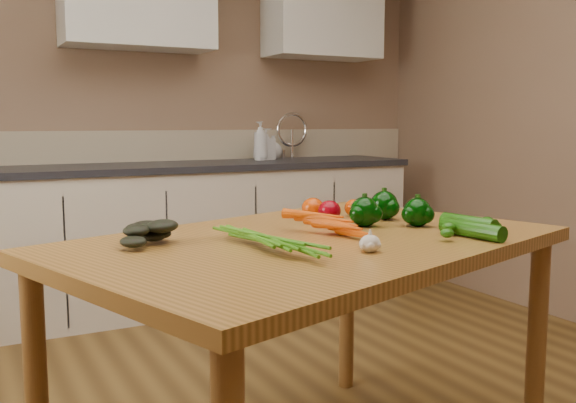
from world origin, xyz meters
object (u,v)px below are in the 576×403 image
(soap_bottle_c, at_px, (273,147))
(zucchini_a, at_px, (468,224))
(pepper_c, at_px, (417,212))
(soap_bottle_b, at_px, (266,144))
(pepper_b, at_px, (384,206))
(pepper_a, at_px, (364,212))
(tomato_a, at_px, (329,211))
(tomato_c, at_px, (354,208))
(soap_bottle_a, at_px, (260,141))
(zucchini_b, at_px, (472,229))
(carrot_bunch, at_px, (312,227))
(garlic_bulb, at_px, (370,243))
(table, at_px, (311,266))
(tomato_b, at_px, (313,208))
(leafy_greens, at_px, (148,226))

(soap_bottle_c, bearing_deg, zucchini_a, 148.54)
(pepper_c, bearing_deg, soap_bottle_b, 77.26)
(pepper_b, bearing_deg, pepper_a, -147.77)
(pepper_b, xyz_separation_m, tomato_a, (-0.20, 0.06, -0.01))
(pepper_c, bearing_deg, tomato_c, 102.22)
(pepper_b, bearing_deg, zucchini_a, -78.12)
(pepper_a, bearing_deg, soap_bottle_a, 73.96)
(soap_bottle_a, relative_size, tomato_a, 3.19)
(tomato_a, bearing_deg, soap_bottle_b, 70.45)
(soap_bottle_b, height_order, zucchini_b, soap_bottle_b)
(pepper_c, height_order, tomato_a, pepper_c)
(soap_bottle_c, xyz_separation_m, carrot_bunch, (-1.03, -2.36, -0.14))
(carrot_bunch, relative_size, zucchini_a, 1.45)
(tomato_a, relative_size, zucchini_a, 0.42)
(pepper_b, bearing_deg, soap_bottle_a, 77.22)
(pepper_a, relative_size, pepper_c, 1.04)
(tomato_c, bearing_deg, garlic_bulb, -119.61)
(table, bearing_deg, soap_bottle_c, 48.52)
(table, bearing_deg, pepper_a, 2.95)
(zucchini_b, bearing_deg, pepper_a, 117.47)
(soap_bottle_a, height_order, zucchini_a, soap_bottle_a)
(soap_bottle_b, height_order, tomato_b, soap_bottle_b)
(soap_bottle_c, xyz_separation_m, tomato_c, (-0.66, -2.01, -0.14))
(table, distance_m, tomato_a, 0.35)
(leafy_greens, height_order, pepper_b, leafy_greens)
(carrot_bunch, xyz_separation_m, leafy_greens, (-0.46, 0.15, 0.02))
(tomato_b, bearing_deg, carrot_bunch, -120.13)
(soap_bottle_b, relative_size, pepper_c, 2.24)
(soap_bottle_b, bearing_deg, garlic_bulb, 144.66)
(soap_bottle_a, height_order, garlic_bulb, soap_bottle_a)
(carrot_bunch, height_order, pepper_a, pepper_a)
(soap_bottle_c, bearing_deg, tomato_a, 139.52)
(table, bearing_deg, pepper_b, 7.37)
(pepper_b, distance_m, tomato_a, 0.20)
(soap_bottle_a, distance_m, tomato_a, 2.08)
(table, distance_m, soap_bottle_b, 2.45)
(pepper_c, relative_size, zucchini_b, 0.43)
(garlic_bulb, distance_m, tomato_b, 0.63)
(pepper_c, height_order, tomato_c, pepper_c)
(pepper_a, distance_m, zucchini_a, 0.34)
(zucchini_a, bearing_deg, tomato_c, 105.24)
(pepper_a, height_order, tomato_b, pepper_a)
(pepper_b, height_order, zucchini_a, pepper_b)
(table, distance_m, garlic_bulb, 0.29)
(garlic_bulb, distance_m, pepper_a, 0.43)
(tomato_a, xyz_separation_m, zucchini_a, (0.27, -0.41, -0.01))
(zucchini_a, distance_m, zucchini_b, 0.09)
(pepper_b, bearing_deg, leafy_greens, -175.15)
(zucchini_a, bearing_deg, pepper_c, 110.06)
(tomato_a, relative_size, tomato_c, 1.16)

